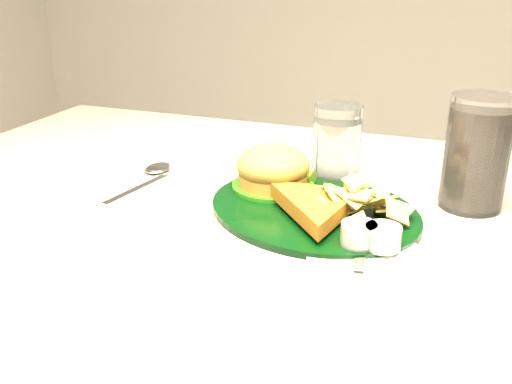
% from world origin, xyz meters
% --- Properties ---
extents(dinner_plate, '(0.36, 0.33, 0.06)m').
position_xyz_m(dinner_plate, '(0.04, 0.01, 0.78)').
color(dinner_plate, black).
rests_on(dinner_plate, table).
extents(water_glass, '(0.09, 0.09, 0.11)m').
position_xyz_m(water_glass, '(0.04, 0.15, 0.81)').
color(water_glass, white).
rests_on(water_glass, table).
extents(cola_glass, '(0.11, 0.11, 0.15)m').
position_xyz_m(cola_glass, '(0.23, 0.11, 0.82)').
color(cola_glass, black).
rests_on(cola_glass, table).
extents(fork_napkin, '(0.14, 0.18, 0.01)m').
position_xyz_m(fork_napkin, '(0.12, -0.05, 0.76)').
color(fork_napkin, white).
rests_on(fork_napkin, table).
extents(spoon, '(0.08, 0.18, 0.01)m').
position_xyz_m(spoon, '(-0.21, -0.00, 0.76)').
color(spoon, silver).
rests_on(spoon, table).
extents(ramekin, '(0.06, 0.06, 0.03)m').
position_xyz_m(ramekin, '(-0.17, 0.08, 0.76)').
color(ramekin, white).
rests_on(ramekin, table).
extents(wrapped_straw, '(0.20, 0.18, 0.01)m').
position_xyz_m(wrapped_straw, '(-0.10, 0.19, 0.75)').
color(wrapped_straw, white).
rests_on(wrapped_straw, table).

